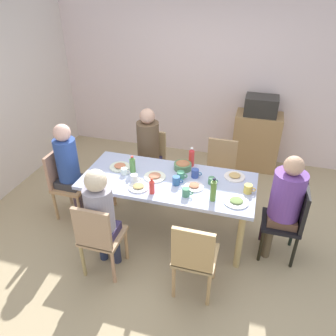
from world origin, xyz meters
name	(u,v)px	position (x,y,z in m)	size (l,w,h in m)	color
ground_plane	(168,231)	(0.00, 0.00, 0.00)	(5.89, 5.89, 0.00)	tan
wall_back	(207,78)	(0.00, 2.23, 1.30)	(5.15, 0.12, 2.60)	silver
dining_table	(168,186)	(0.00, 0.00, 0.68)	(1.94, 0.84, 0.76)	#AEB8DA
chair_0	(151,159)	(-0.48, 0.80, 0.51)	(0.40, 0.40, 0.90)	tan
person_0	(148,146)	(-0.48, 0.71, 0.76)	(0.30, 0.30, 1.28)	#2D3B48
chair_1	(194,256)	(0.48, -0.80, 0.51)	(0.40, 0.40, 0.90)	tan
chair_2	(220,169)	(0.48, 0.80, 0.51)	(0.40, 0.40, 0.90)	tan
chair_3	(99,236)	(-0.48, -0.80, 0.51)	(0.40, 0.40, 0.90)	tan
person_3	(101,213)	(-0.48, -0.71, 0.73)	(0.30, 0.30, 1.22)	#232D4E
chair_4	(290,219)	(1.35, 0.00, 0.51)	(0.40, 0.40, 0.90)	black
person_4	(285,199)	(1.26, 0.00, 0.75)	(0.33, 0.33, 1.25)	brown
chair_5	(65,180)	(-1.35, 0.00, 0.51)	(0.40, 0.40, 0.90)	tan
person_5	(69,165)	(-1.26, 0.00, 0.75)	(0.30, 0.30, 1.28)	#44373C
plate_0	(155,176)	(-0.16, 0.00, 0.78)	(0.25, 0.25, 0.04)	white
plate_1	(194,186)	(0.31, -0.07, 0.78)	(0.21, 0.21, 0.04)	white
plate_2	(236,201)	(0.78, -0.21, 0.78)	(0.25, 0.25, 0.04)	silver
plate_3	(235,176)	(0.71, 0.25, 0.78)	(0.23, 0.23, 0.04)	white
plate_4	(120,166)	(-0.62, 0.09, 0.78)	(0.25, 0.25, 0.04)	silver
plate_5	(139,187)	(-0.26, -0.25, 0.78)	(0.22, 0.22, 0.04)	white
bowl_0	(183,165)	(0.10, 0.27, 0.81)	(0.21, 0.21, 0.10)	#527C4E
cup_0	(195,173)	(0.28, 0.13, 0.81)	(0.12, 0.08, 0.10)	#3951A3
cup_1	(212,181)	(0.48, 0.05, 0.80)	(0.11, 0.07, 0.08)	#4B835D
cup_2	(134,178)	(-0.34, -0.15, 0.81)	(0.12, 0.08, 0.09)	white
cup_3	(186,192)	(0.27, -0.25, 0.81)	(0.11, 0.08, 0.09)	#468562
cup_4	(176,181)	(0.11, -0.07, 0.81)	(0.12, 0.08, 0.10)	#316199
cup_5	(248,189)	(0.88, -0.01, 0.81)	(0.12, 0.09, 0.10)	#DFC04E
cup_6	(124,171)	(-0.51, -0.03, 0.80)	(0.11, 0.07, 0.07)	white
cup_7	(181,175)	(0.13, 0.06, 0.81)	(0.12, 0.08, 0.09)	#448F69
bottle_0	(213,190)	(0.54, -0.24, 0.89)	(0.06, 0.06, 0.26)	#537E2F
bottle_1	(192,157)	(0.18, 0.37, 0.88)	(0.07, 0.07, 0.24)	red
bottle_2	(152,186)	(-0.09, -0.30, 0.85)	(0.06, 0.06, 0.18)	red
bottle_3	(132,165)	(-0.44, 0.04, 0.86)	(0.07, 0.07, 0.21)	#4F863F
side_cabinet	(256,141)	(0.90, 1.93, 0.45)	(0.70, 0.44, 0.90)	#A88050
microwave	(261,106)	(0.90, 1.93, 1.04)	(0.48, 0.36, 0.28)	#2B2926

